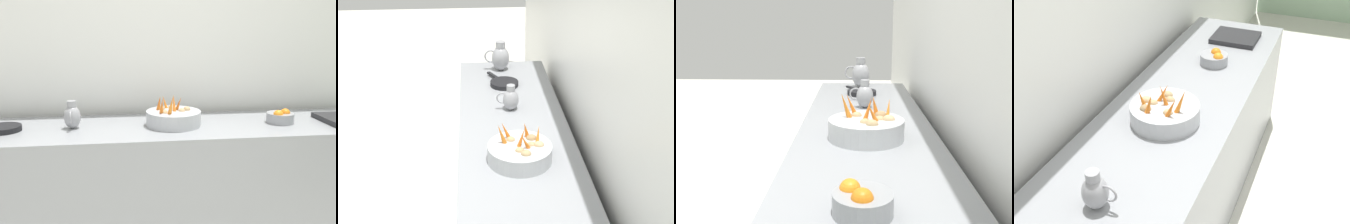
# 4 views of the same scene
# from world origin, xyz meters

# --- Properties ---
(prep_counter) EXTENTS (0.73, 3.25, 0.87)m
(prep_counter) POSITION_xyz_m (-1.47, -0.13, 0.43)
(prep_counter) COLOR gray
(prep_counter) RESTS_ON ground_plane
(vegetable_colander) EXTENTS (0.38, 0.38, 0.23)m
(vegetable_colander) POSITION_xyz_m (-1.47, -0.10, 0.93)
(vegetable_colander) COLOR #ADAFB5
(vegetable_colander) RESTS_ON prep_counter
(orange_bowl) EXTENTS (0.19, 0.19, 0.10)m
(orange_bowl) POSITION_xyz_m (-1.44, 0.66, 0.91)
(orange_bowl) COLOR gray
(orange_bowl) RESTS_ON prep_counter
(metal_pitcher_short) EXTENTS (0.16, 0.11, 0.19)m
(metal_pitcher_short) POSITION_xyz_m (-1.47, -0.78, 0.95)
(metal_pitcher_short) COLOR #939399
(metal_pitcher_short) RESTS_ON prep_counter
(counter_sink_basin) EXTENTS (0.34, 0.30, 0.04)m
(counter_sink_basin) POSITION_xyz_m (-1.41, 1.12, 0.89)
(counter_sink_basin) COLOR #232326
(counter_sink_basin) RESTS_ON prep_counter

